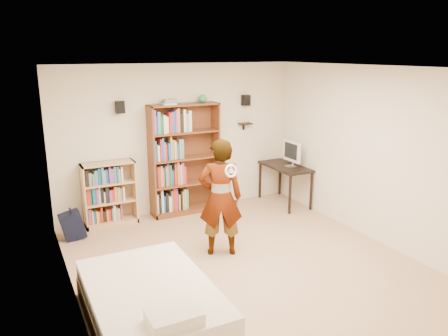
# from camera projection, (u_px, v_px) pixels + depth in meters

# --- Properties ---
(ground) EXTENTS (4.50, 5.00, 0.01)m
(ground) POSITION_uv_depth(u_px,v_px,m) (245.00, 264.00, 6.13)
(ground) COLOR tan
(ground) RESTS_ON ground
(room_shell) EXTENTS (4.52, 5.02, 2.71)m
(room_shell) POSITION_uv_depth(u_px,v_px,m) (247.00, 141.00, 5.67)
(room_shell) COLOR beige
(room_shell) RESTS_ON ground
(crown_molding) EXTENTS (4.50, 5.00, 0.06)m
(crown_molding) POSITION_uv_depth(u_px,v_px,m) (247.00, 70.00, 5.44)
(crown_molding) COLOR silver
(crown_molding) RESTS_ON room_shell
(speaker_left) EXTENTS (0.14, 0.12, 0.20)m
(speaker_left) POSITION_uv_depth(u_px,v_px,m) (120.00, 107.00, 7.22)
(speaker_left) COLOR black
(speaker_left) RESTS_ON room_shell
(speaker_right) EXTENTS (0.14, 0.12, 0.20)m
(speaker_right) POSITION_uv_depth(u_px,v_px,m) (246.00, 100.00, 8.27)
(speaker_right) COLOR black
(speaker_right) RESTS_ON room_shell
(wall_shelf) EXTENTS (0.25, 0.16, 0.02)m
(wall_shelf) POSITION_uv_depth(u_px,v_px,m) (245.00, 124.00, 8.40)
(wall_shelf) COLOR black
(wall_shelf) RESTS_ON room_shell
(tall_bookshelf) EXTENTS (1.27, 0.37, 2.01)m
(tall_bookshelf) POSITION_uv_depth(u_px,v_px,m) (185.00, 160.00, 7.88)
(tall_bookshelf) COLOR brown
(tall_bookshelf) RESTS_ON ground
(low_bookshelf) EXTENTS (0.88, 0.33, 1.10)m
(low_bookshelf) POSITION_uv_depth(u_px,v_px,m) (110.00, 194.00, 7.42)
(low_bookshelf) COLOR tan
(low_bookshelf) RESTS_ON ground
(computer_desk) EXTENTS (0.56, 1.13, 0.77)m
(computer_desk) POSITION_uv_depth(u_px,v_px,m) (285.00, 185.00, 8.50)
(computer_desk) COLOR black
(computer_desk) RESTS_ON ground
(imac) EXTENTS (0.12, 0.49, 0.49)m
(imac) POSITION_uv_depth(u_px,v_px,m) (291.00, 154.00, 8.28)
(imac) COLOR silver
(imac) RESTS_ON computer_desk
(daybed) EXTENTS (1.28, 1.96, 0.58)m
(daybed) POSITION_uv_depth(u_px,v_px,m) (151.00, 300.00, 4.72)
(daybed) COLOR white
(daybed) RESTS_ON ground
(person) EXTENTS (0.74, 0.63, 1.73)m
(person) POSITION_uv_depth(u_px,v_px,m) (220.00, 197.00, 6.27)
(person) COLOR black
(person) RESTS_ON ground
(wii_wheel) EXTENTS (0.19, 0.07, 0.19)m
(wii_wheel) POSITION_uv_depth(u_px,v_px,m) (231.00, 171.00, 5.87)
(wii_wheel) COLOR silver
(wii_wheel) RESTS_ON person
(navy_bag) EXTENTS (0.37, 0.25, 0.49)m
(navy_bag) POSITION_uv_depth(u_px,v_px,m) (72.00, 225.00, 6.88)
(navy_bag) COLOR black
(navy_bag) RESTS_ON ground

